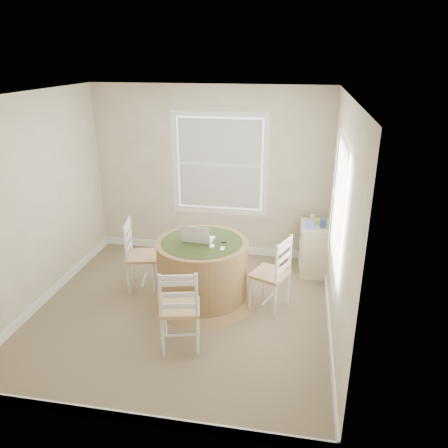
% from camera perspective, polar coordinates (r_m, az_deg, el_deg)
% --- Properties ---
extents(room, '(3.64, 3.64, 2.64)m').
position_cam_1_polar(room, '(5.11, -3.77, 1.89)').
color(room, '#806F51').
rests_on(room, ground).
extents(round_table, '(1.33, 1.33, 0.83)m').
position_cam_1_polar(round_table, '(5.57, -2.83, -5.88)').
color(round_table, '#997545').
rests_on(round_table, ground).
extents(chair_left, '(0.48, 0.49, 0.95)m').
position_cam_1_polar(chair_left, '(5.95, -10.61, -4.10)').
color(chair_left, white).
rests_on(chair_left, ground).
extents(chair_near, '(0.50, 0.48, 0.95)m').
position_cam_1_polar(chair_near, '(4.76, -5.77, -10.78)').
color(chair_near, white).
rests_on(chair_near, ground).
extents(chair_right, '(0.53, 0.54, 0.95)m').
position_cam_1_polar(chair_right, '(5.43, 6.01, -6.45)').
color(chair_right, white).
rests_on(chair_right, ground).
extents(laptop, '(0.38, 0.34, 0.25)m').
position_cam_1_polar(laptop, '(5.42, -3.40, -1.85)').
color(laptop, white).
rests_on(laptop, round_table).
extents(mouse, '(0.07, 0.11, 0.04)m').
position_cam_1_polar(mouse, '(5.25, -1.63, -2.92)').
color(mouse, white).
rests_on(mouse, round_table).
extents(phone, '(0.05, 0.09, 0.02)m').
position_cam_1_polar(phone, '(5.20, -0.20, -3.28)').
color(phone, '#B7BABF').
rests_on(phone, round_table).
extents(keys, '(0.06, 0.05, 0.02)m').
position_cam_1_polar(keys, '(5.37, 0.03, -2.41)').
color(keys, black).
rests_on(keys, round_table).
extents(corner_chest, '(0.45, 0.58, 0.75)m').
position_cam_1_polar(corner_chest, '(6.43, 11.69, -3.16)').
color(corner_chest, beige).
rests_on(corner_chest, ground).
extents(tissue_box, '(0.13, 0.13, 0.10)m').
position_cam_1_polar(tissue_box, '(6.12, 11.14, -0.09)').
color(tissue_box, '#6083DB').
rests_on(tissue_box, corner_chest).
extents(box_yellow, '(0.15, 0.11, 0.06)m').
position_cam_1_polar(box_yellow, '(6.32, 12.20, 0.32)').
color(box_yellow, '#BEC646').
rests_on(box_yellow, corner_chest).
extents(box_blue, '(0.08, 0.08, 0.12)m').
position_cam_1_polar(box_blue, '(6.18, 12.79, 0.10)').
color(box_blue, '#2F4B8E').
rests_on(box_blue, corner_chest).
extents(cup_cream, '(0.07, 0.07, 0.09)m').
position_cam_1_polar(cup_cream, '(6.41, 11.54, 0.83)').
color(cup_cream, beige).
rests_on(cup_cream, corner_chest).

